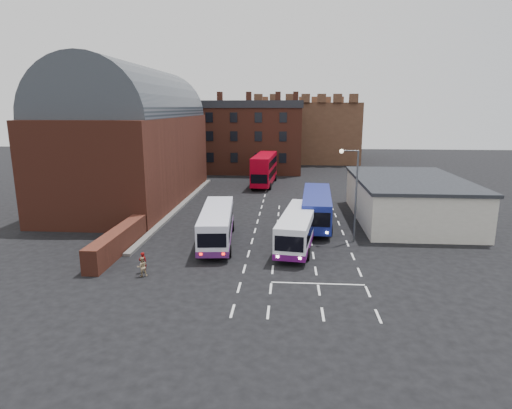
# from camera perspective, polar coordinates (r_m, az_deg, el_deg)

# --- Properties ---
(ground) EXTENTS (180.00, 180.00, 0.00)m
(ground) POSITION_cam_1_polar(r_m,az_deg,el_deg) (31.15, -1.42, -8.04)
(ground) COLOR black
(railway_station) EXTENTS (12.00, 28.00, 16.00)m
(railway_station) POSITION_cam_1_polar(r_m,az_deg,el_deg) (53.38, -16.07, 8.62)
(railway_station) COLOR #602B1E
(railway_station) RESTS_ON ground
(forecourt_wall) EXTENTS (1.20, 10.00, 1.80)m
(forecourt_wall) POSITION_cam_1_polar(r_m,az_deg,el_deg) (35.16, -17.92, -4.67)
(forecourt_wall) COLOR #602B1E
(forecourt_wall) RESTS_ON ground
(cream_building) EXTENTS (10.40, 16.40, 4.25)m
(cream_building) POSITION_cam_1_polar(r_m,az_deg,el_deg) (45.49, 19.60, 0.74)
(cream_building) COLOR beige
(cream_building) RESTS_ON ground
(brick_terrace) EXTENTS (22.00, 10.00, 11.00)m
(brick_terrace) POSITION_cam_1_polar(r_m,az_deg,el_deg) (75.70, -2.47, 8.58)
(brick_terrace) COLOR brown
(brick_terrace) RESTS_ON ground
(castle_keep) EXTENTS (22.00, 22.00, 12.00)m
(castle_keep) POSITION_cam_1_polar(r_m,az_deg,el_deg) (95.14, 6.28, 9.68)
(castle_keep) COLOR brown
(castle_keep) RESTS_ON ground
(bus_white_outbound) EXTENTS (3.43, 10.65, 2.85)m
(bus_white_outbound) POSITION_cam_1_polar(r_m,az_deg,el_deg) (35.82, -5.25, -2.46)
(bus_white_outbound) COLOR white
(bus_white_outbound) RESTS_ON ground
(bus_white_inbound) EXTENTS (3.75, 10.48, 2.80)m
(bus_white_inbound) POSITION_cam_1_polar(r_m,az_deg,el_deg) (34.99, 5.61, -2.90)
(bus_white_inbound) COLOR white
(bus_white_inbound) RESTS_ON ground
(bus_blue) EXTENTS (3.38, 11.42, 3.08)m
(bus_blue) POSITION_cam_1_polar(r_m,az_deg,el_deg) (41.54, 8.09, -0.21)
(bus_blue) COLOR navy
(bus_blue) RESTS_ON ground
(bus_red_double) EXTENTS (3.38, 11.24, 4.44)m
(bus_red_double) POSITION_cam_1_polar(r_m,az_deg,el_deg) (62.15, 1.12, 4.74)
(bus_red_double) COLOR #A80015
(bus_red_double) RESTS_ON ground
(street_lamp) EXTENTS (1.59, 0.35, 7.80)m
(street_lamp) POSITION_cam_1_polar(r_m,az_deg,el_deg) (36.10, 12.83, 2.31)
(street_lamp) COLOR #4A4E53
(street_lamp) RESTS_ON ground
(pedestrian_red) EXTENTS (0.64, 0.60, 1.46)m
(pedestrian_red) POSITION_cam_1_polar(r_m,az_deg,el_deg) (30.51, -14.87, -7.48)
(pedestrian_red) COLOR maroon
(pedestrian_red) RESTS_ON ground
(pedestrian_beige) EXTENTS (0.83, 0.77, 1.36)m
(pedestrian_beige) POSITION_cam_1_polar(r_m,az_deg,el_deg) (29.90, -14.95, -8.02)
(pedestrian_beige) COLOR tan
(pedestrian_beige) RESTS_ON ground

